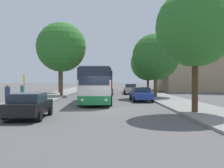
{
  "coord_description": "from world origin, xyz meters",
  "views": [
    {
      "loc": [
        0.32,
        -19.41,
        2.24
      ],
      "look_at": [
        0.86,
        10.34,
        1.74
      ],
      "focal_mm": 42.0,
      "sensor_mm": 36.0,
      "label": 1
    }
  ],
  "objects_px": {
    "tree_right_near": "(156,57)",
    "tree_right_far": "(148,63)",
    "bus_rear": "(103,82)",
    "parked_car_left_curb": "(29,105)",
    "bus_front": "(96,85)",
    "tree_left_far": "(60,55)",
    "bus_middle": "(103,82)",
    "pedestrian_waiting_far": "(22,92)",
    "parked_car_right_far": "(130,89)",
    "bus_stop_sign": "(24,86)",
    "parked_car_right_near": "(141,94)",
    "tree_left_near": "(61,47)",
    "pedestrian_waiting_near": "(7,96)",
    "tree_right_mid": "(195,27)"
  },
  "relations": [
    {
      "from": "parked_car_left_curb",
      "to": "tree_left_near",
      "type": "distance_m",
      "value": 21.18
    },
    {
      "from": "tree_right_near",
      "to": "tree_right_far",
      "type": "distance_m",
      "value": 16.8
    },
    {
      "from": "tree_left_near",
      "to": "parked_car_right_far",
      "type": "bearing_deg",
      "value": 25.89
    },
    {
      "from": "tree_left_near",
      "to": "parked_car_left_curb",
      "type": "bearing_deg",
      "value": -85.26
    },
    {
      "from": "pedestrian_waiting_near",
      "to": "tree_left_far",
      "type": "bearing_deg",
      "value": -36.95
    },
    {
      "from": "bus_front",
      "to": "tree_right_far",
      "type": "xyz_separation_m",
      "value": [
        8.66,
        23.33,
        3.52
      ]
    },
    {
      "from": "parked_car_left_curb",
      "to": "pedestrian_waiting_far",
      "type": "xyz_separation_m",
      "value": [
        -3.9,
        10.85,
        0.22
      ]
    },
    {
      "from": "bus_stop_sign",
      "to": "tree_right_near",
      "type": "xyz_separation_m",
      "value": [
        12.61,
        10.56,
        3.32
      ]
    },
    {
      "from": "bus_middle",
      "to": "pedestrian_waiting_far",
      "type": "height_order",
      "value": "bus_middle"
    },
    {
      "from": "parked_car_right_near",
      "to": "tree_left_near",
      "type": "relative_size",
      "value": 0.45
    },
    {
      "from": "tree_left_far",
      "to": "tree_right_far",
      "type": "height_order",
      "value": "tree_right_far"
    },
    {
      "from": "parked_car_right_far",
      "to": "bus_stop_sign",
      "type": "distance_m",
      "value": 21.59
    },
    {
      "from": "bus_front",
      "to": "tree_left_far",
      "type": "relative_size",
      "value": 1.25
    },
    {
      "from": "parked_car_right_near",
      "to": "bus_stop_sign",
      "type": "distance_m",
      "value": 11.73
    },
    {
      "from": "pedestrian_waiting_far",
      "to": "tree_right_mid",
      "type": "height_order",
      "value": "tree_right_mid"
    },
    {
      "from": "parked_car_right_near",
      "to": "tree_right_far",
      "type": "height_order",
      "value": "tree_right_far"
    },
    {
      "from": "pedestrian_waiting_near",
      "to": "tree_right_mid",
      "type": "bearing_deg",
      "value": -134.53
    },
    {
      "from": "bus_middle",
      "to": "bus_stop_sign",
      "type": "relative_size",
      "value": 4.56
    },
    {
      "from": "bus_front",
      "to": "parked_car_right_far",
      "type": "distance_m",
      "value": 15.75
    },
    {
      "from": "parked_car_right_near",
      "to": "tree_left_near",
      "type": "height_order",
      "value": "tree_left_near"
    },
    {
      "from": "bus_stop_sign",
      "to": "tree_right_mid",
      "type": "bearing_deg",
      "value": -18.92
    },
    {
      "from": "parked_car_right_far",
      "to": "bus_rear",
      "type": "bearing_deg",
      "value": -72.43
    },
    {
      "from": "bus_rear",
      "to": "tree_right_near",
      "type": "xyz_separation_m",
      "value": [
        6.73,
        -23.29,
        3.18
      ]
    },
    {
      "from": "parked_car_left_curb",
      "to": "bus_front",
      "type": "bearing_deg",
      "value": 71.04
    },
    {
      "from": "bus_stop_sign",
      "to": "pedestrian_waiting_far",
      "type": "xyz_separation_m",
      "value": [
        -1.69,
        4.78,
        -0.7
      ]
    },
    {
      "from": "tree_left_near",
      "to": "tree_right_far",
      "type": "distance_m",
      "value": 19.02
    },
    {
      "from": "bus_rear",
      "to": "tree_right_near",
      "type": "bearing_deg",
      "value": -73.09
    },
    {
      "from": "bus_stop_sign",
      "to": "tree_left_far",
      "type": "relative_size",
      "value": 0.3
    },
    {
      "from": "bus_middle",
      "to": "pedestrian_waiting_far",
      "type": "distance_m",
      "value": 15.75
    },
    {
      "from": "parked_car_right_near",
      "to": "tree_left_far",
      "type": "height_order",
      "value": "tree_left_far"
    },
    {
      "from": "parked_car_right_near",
      "to": "bus_front",
      "type": "bearing_deg",
      "value": 18.66
    },
    {
      "from": "parked_car_right_far",
      "to": "parked_car_left_curb",
      "type": "bearing_deg",
      "value": 73.1
    },
    {
      "from": "parked_car_right_near",
      "to": "pedestrian_waiting_far",
      "type": "distance_m",
      "value": 11.94
    },
    {
      "from": "bus_rear",
      "to": "pedestrian_waiting_far",
      "type": "relative_size",
      "value": 7.18
    },
    {
      "from": "tree_left_far",
      "to": "tree_right_near",
      "type": "height_order",
      "value": "tree_left_far"
    },
    {
      "from": "bus_rear",
      "to": "parked_car_left_curb",
      "type": "xyz_separation_m",
      "value": [
        -3.66,
        -39.93,
        -1.06
      ]
    },
    {
      "from": "tree_right_near",
      "to": "bus_front",
      "type": "bearing_deg",
      "value": -136.49
    },
    {
      "from": "bus_front",
      "to": "pedestrian_waiting_far",
      "type": "xyz_separation_m",
      "value": [
        -7.32,
        0.84,
        -0.78
      ]
    },
    {
      "from": "bus_middle",
      "to": "tree_right_far",
      "type": "bearing_deg",
      "value": 46.35
    },
    {
      "from": "bus_front",
      "to": "tree_left_far",
      "type": "distance_m",
      "value": 19.21
    },
    {
      "from": "pedestrian_waiting_far",
      "to": "tree_right_far",
      "type": "height_order",
      "value": "tree_right_far"
    },
    {
      "from": "bus_stop_sign",
      "to": "parked_car_left_curb",
      "type": "bearing_deg",
      "value": -69.99
    },
    {
      "from": "bus_front",
      "to": "bus_middle",
      "type": "bearing_deg",
      "value": 87.32
    },
    {
      "from": "bus_middle",
      "to": "tree_right_near",
      "type": "xyz_separation_m",
      "value": [
        6.55,
        -7.9,
        3.15
      ]
    },
    {
      "from": "pedestrian_waiting_far",
      "to": "bus_rear",
      "type": "bearing_deg",
      "value": 150.32
    },
    {
      "from": "pedestrian_waiting_near",
      "to": "tree_left_far",
      "type": "xyz_separation_m",
      "value": [
        -0.83,
        24.42,
        5.16
      ]
    },
    {
      "from": "parked_car_right_far",
      "to": "tree_right_far",
      "type": "relative_size",
      "value": 0.56
    },
    {
      "from": "tree_right_far",
      "to": "bus_stop_sign",
      "type": "bearing_deg",
      "value": -117.65
    },
    {
      "from": "bus_stop_sign",
      "to": "parked_car_right_far",
      "type": "bearing_deg",
      "value": 61.47
    },
    {
      "from": "parked_car_right_far",
      "to": "pedestrian_waiting_near",
      "type": "xyz_separation_m",
      "value": [
        -10.49,
        -21.98,
        0.26
      ]
    }
  ]
}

